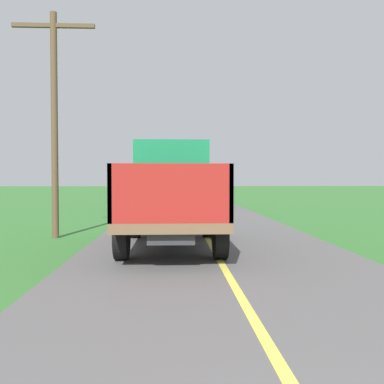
{
  "coord_description": "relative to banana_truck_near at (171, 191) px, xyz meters",
  "views": [
    {
      "loc": [
        -0.99,
        -0.63,
        1.8
      ],
      "look_at": [
        -0.41,
        11.99,
        1.4
      ],
      "focal_mm": 39.4,
      "sensor_mm": 36.0,
      "label": 1
    }
  ],
  "objects": [
    {
      "name": "banana_truck_near",
      "position": [
        0.0,
        0.0,
        0.0
      ],
      "size": [
        2.38,
        5.82,
        2.8
      ],
      "color": "#2D2D30",
      "rests_on": "road_surface"
    },
    {
      "name": "banana_truck_far",
      "position": [
        0.45,
        14.07,
        -0.01
      ],
      "size": [
        2.38,
        5.81,
        2.8
      ],
      "color": "#2D2D30",
      "rests_on": "road_surface"
    },
    {
      "name": "utility_pole_roadside",
      "position": [
        -3.5,
        1.57,
        2.26
      ],
      "size": [
        2.45,
        0.2,
        6.77
      ],
      "color": "brown",
      "rests_on": "ground"
    }
  ]
}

